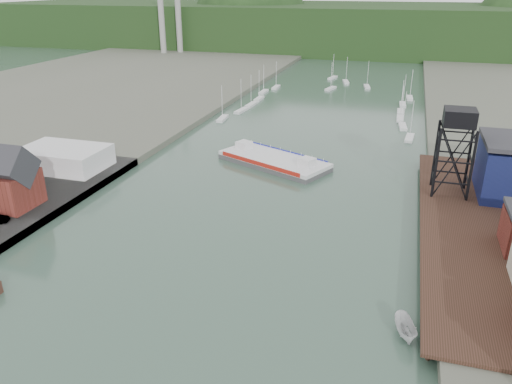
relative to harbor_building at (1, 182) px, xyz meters
The scene contains 9 objects.
ground 51.97m from the harbor_building, 35.54° to the right, with size 600.00×600.00×0.00m, color #2E493A.
east_pier 80.52m from the harbor_building, 10.75° to the left, with size 14.00×70.00×2.45m.
harbor_building is the anchor object (origin of this frame).
white_shed 20.22m from the harbor_building, 95.71° to the left, with size 18.00×12.00×4.50m, color silver.
lift_tower 82.49m from the harbor_building, 19.98° to the left, with size 6.50×6.50×16.00m.
marina_sailboats 116.48m from the harbor_building, 68.79° to the left, with size 57.71×92.65×0.90m.
distant_hills 274.04m from the harbor_building, 82.02° to the left, with size 500.00×120.00×80.00m.
chain_ferry 56.14m from the harbor_building, 44.39° to the left, with size 27.64×19.99×3.70m.
motorboat 72.14m from the harbor_building, 11.83° to the right, with size 2.08×5.52×2.13m, color silver.
Camera 1 is at (25.36, -35.76, 38.86)m, focal length 35.00 mm.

